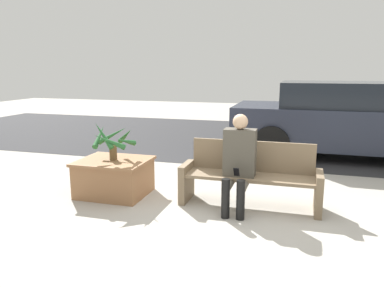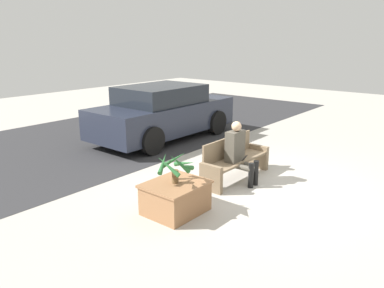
{
  "view_description": "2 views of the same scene",
  "coord_description": "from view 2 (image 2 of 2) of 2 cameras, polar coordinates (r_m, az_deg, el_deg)",
  "views": [
    {
      "loc": [
        0.7,
        -4.32,
        1.79
      ],
      "look_at": [
        -0.81,
        0.88,
        0.69
      ],
      "focal_mm": 35.0,
      "sensor_mm": 36.0,
      "label": 1
    },
    {
      "loc": [
        -5.99,
        -3.47,
        2.75
      ],
      "look_at": [
        -0.72,
        0.87,
        0.83
      ],
      "focal_mm": 35.0,
      "sensor_mm": 36.0,
      "label": 2
    }
  ],
  "objects": [
    {
      "name": "planter_box",
      "position": [
        6.16,
        -2.53,
        -8.0
      ],
      "size": [
        0.98,
        0.83,
        0.51
      ],
      "color": "#936642",
      "rests_on": "ground_plane"
    },
    {
      "name": "potted_plant",
      "position": [
        5.97,
        -2.46,
        -3.28
      ],
      "size": [
        0.62,
        0.62,
        0.56
      ],
      "color": "brown",
      "rests_on": "planter_box"
    },
    {
      "name": "road_surface",
      "position": [
        10.96,
        -15.59,
        0.59
      ],
      "size": [
        20.0,
        6.0,
        0.01
      ],
      "primitive_type": "cube",
      "color": "#2D2D30",
      "rests_on": "ground_plane"
    },
    {
      "name": "parked_car",
      "position": [
        10.62,
        -4.43,
        4.83
      ],
      "size": [
        4.35,
        1.98,
        1.52
      ],
      "color": "#232838",
      "rests_on": "ground_plane"
    },
    {
      "name": "ground_plane",
      "position": [
        7.45,
        8.78,
        -6.16
      ],
      "size": [
        30.0,
        30.0,
        0.0
      ],
      "primitive_type": "plane",
      "color": "#ADA89E"
    },
    {
      "name": "bench",
      "position": [
        7.63,
        6.42,
        -2.37
      ],
      "size": [
        1.81,
        0.49,
        0.84
      ],
      "color": "#7A664C",
      "rests_on": "ground_plane"
    },
    {
      "name": "person_seated",
      "position": [
        7.35,
        7.11,
        -1.0
      ],
      "size": [
        0.41,
        0.6,
        1.23
      ],
      "color": "#4C473D",
      "rests_on": "ground_plane"
    }
  ]
}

